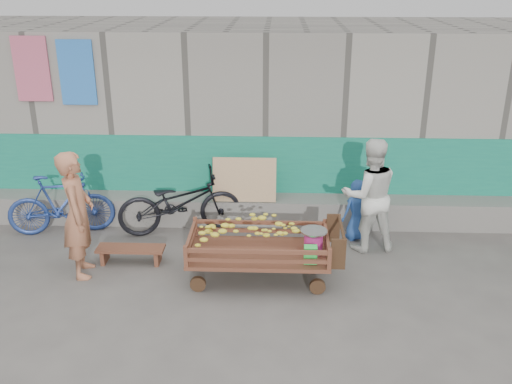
{
  "coord_description": "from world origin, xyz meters",
  "views": [
    {
      "loc": [
        0.82,
        -6.17,
        3.93
      ],
      "look_at": [
        0.52,
        1.2,
        1.0
      ],
      "focal_mm": 40.0,
      "sensor_mm": 36.0,
      "label": 1
    }
  ],
  "objects_px": {
    "child": "(357,210)",
    "bicycle_blue": "(61,204)",
    "banana_cart": "(256,240)",
    "bicycle_dark": "(180,203)",
    "woman": "(370,195)",
    "bench": "(131,251)",
    "vendor_man": "(78,215)"
  },
  "relations": [
    {
      "from": "bench",
      "to": "bicycle_blue",
      "type": "distance_m",
      "value": 1.62
    },
    {
      "from": "child",
      "to": "bicycle_dark",
      "type": "xyz_separation_m",
      "value": [
        -2.74,
        0.12,
        0.03
      ]
    },
    {
      "from": "bench",
      "to": "vendor_man",
      "type": "xyz_separation_m",
      "value": [
        -0.57,
        -0.32,
        0.7
      ]
    },
    {
      "from": "bicycle_dark",
      "to": "woman",
      "type": "bearing_deg",
      "value": -112.17
    },
    {
      "from": "woman",
      "to": "bicycle_dark",
      "type": "height_order",
      "value": "woman"
    },
    {
      "from": "banana_cart",
      "to": "bicycle_blue",
      "type": "height_order",
      "value": "bicycle_blue"
    },
    {
      "from": "woman",
      "to": "child",
      "type": "height_order",
      "value": "woman"
    },
    {
      "from": "woman",
      "to": "bicycle_dark",
      "type": "xyz_separation_m",
      "value": [
        -2.85,
        0.43,
        -0.35
      ]
    },
    {
      "from": "woman",
      "to": "bicycle_blue",
      "type": "relative_size",
      "value": 1.05
    },
    {
      "from": "bench",
      "to": "bicycle_blue",
      "type": "bearing_deg",
      "value": 144.71
    },
    {
      "from": "woman",
      "to": "child",
      "type": "xyz_separation_m",
      "value": [
        -0.11,
        0.31,
        -0.37
      ]
    },
    {
      "from": "bench",
      "to": "bicycle_blue",
      "type": "relative_size",
      "value": 0.59
    },
    {
      "from": "child",
      "to": "bicycle_blue",
      "type": "xyz_separation_m",
      "value": [
        -4.58,
        0.02,
        0.01
      ]
    },
    {
      "from": "banana_cart",
      "to": "woman",
      "type": "relative_size",
      "value": 1.19
    },
    {
      "from": "bicycle_dark",
      "to": "bicycle_blue",
      "type": "bearing_deg",
      "value": 79.48
    },
    {
      "from": "woman",
      "to": "bicycle_blue",
      "type": "bearing_deg",
      "value": -12.12
    },
    {
      "from": "vendor_man",
      "to": "bicycle_blue",
      "type": "xyz_separation_m",
      "value": [
        -0.73,
        1.24,
        -0.39
      ]
    },
    {
      "from": "banana_cart",
      "to": "bench",
      "type": "height_order",
      "value": "banana_cart"
    },
    {
      "from": "bicycle_blue",
      "to": "vendor_man",
      "type": "bearing_deg",
      "value": -162.18
    },
    {
      "from": "woman",
      "to": "bicycle_dark",
      "type": "distance_m",
      "value": 2.9
    },
    {
      "from": "banana_cart",
      "to": "bicycle_dark",
      "type": "distance_m",
      "value": 1.88
    },
    {
      "from": "vendor_man",
      "to": "child",
      "type": "xyz_separation_m",
      "value": [
        3.85,
        1.22,
        -0.4
      ]
    },
    {
      "from": "child",
      "to": "bicycle_blue",
      "type": "relative_size",
      "value": 0.59
    },
    {
      "from": "banana_cart",
      "to": "bicycle_blue",
      "type": "distance_m",
      "value": 3.35
    },
    {
      "from": "bench",
      "to": "bicycle_dark",
      "type": "relative_size",
      "value": 0.5
    },
    {
      "from": "banana_cart",
      "to": "bicycle_blue",
      "type": "relative_size",
      "value": 1.25
    },
    {
      "from": "vendor_man",
      "to": "child",
      "type": "bearing_deg",
      "value": -84.26
    },
    {
      "from": "child",
      "to": "bench",
      "type": "bearing_deg",
      "value": -10.14
    },
    {
      "from": "banana_cart",
      "to": "woman",
      "type": "distance_m",
      "value": 1.9
    },
    {
      "from": "vendor_man",
      "to": "bicycle_blue",
      "type": "height_order",
      "value": "vendor_man"
    },
    {
      "from": "bench",
      "to": "bicycle_blue",
      "type": "height_order",
      "value": "bicycle_blue"
    },
    {
      "from": "child",
      "to": "woman",
      "type": "bearing_deg",
      "value": 84.55
    }
  ]
}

